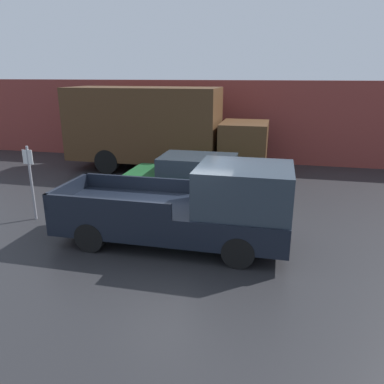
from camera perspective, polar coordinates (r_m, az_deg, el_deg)
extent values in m
plane|color=#232326|center=(9.41, -2.45, -7.83)|extent=(60.00, 60.00, 0.00)
cube|color=brown|center=(17.90, 5.62, 10.60)|extent=(28.00, 0.15, 3.75)
cube|color=black|center=(9.23, -3.10, -3.87)|extent=(5.63, 2.03, 0.67)
cube|color=#28333D|center=(8.65, 7.99, 0.54)|extent=(2.14, 1.91, 1.05)
cube|color=black|center=(10.32, -8.45, 1.36)|extent=(3.10, 0.10, 0.37)
cube|color=black|center=(8.64, -13.04, -2.14)|extent=(3.10, 0.10, 0.37)
cube|color=black|center=(10.15, -18.34, 0.35)|extent=(0.10, 2.03, 0.37)
cylinder|color=black|center=(9.88, 8.19, -4.43)|extent=(0.72, 0.26, 0.72)
cylinder|color=black|center=(8.25, 7.05, -9.01)|extent=(0.72, 0.26, 0.72)
cylinder|color=black|center=(10.70, -10.78, -2.82)|extent=(0.72, 0.26, 0.72)
cylinder|color=black|center=(9.21, -15.21, -6.58)|extent=(0.72, 0.26, 0.72)
cube|color=#1E592D|center=(12.43, 0.31, 1.54)|extent=(4.42, 1.91, 0.64)
cube|color=#28333D|center=(12.25, 0.92, 4.21)|extent=(2.43, 1.68, 0.57)
cylinder|color=black|center=(13.11, 6.99, 1.04)|extent=(0.66, 0.22, 0.66)
cylinder|color=black|center=(11.49, 6.05, -1.33)|extent=(0.66, 0.22, 0.66)
cylinder|color=black|center=(13.64, -4.52, 1.78)|extent=(0.66, 0.22, 0.66)
cylinder|color=black|center=(12.09, -6.93, -0.39)|extent=(0.66, 0.22, 0.66)
cube|color=#472D19|center=(15.55, 7.94, 7.41)|extent=(1.85, 2.34, 1.69)
cube|color=#472D19|center=(16.39, -7.32, 10.30)|extent=(6.40, 2.46, 3.01)
cylinder|color=black|center=(16.81, 7.03, 5.37)|extent=(1.02, 0.30, 1.02)
cylinder|color=black|center=(14.68, 6.09, 3.62)|extent=(1.02, 0.30, 1.02)
cylinder|color=black|center=(18.11, -9.85, 6.12)|extent=(1.02, 0.30, 1.02)
cylinder|color=black|center=(16.15, -12.82, 4.56)|extent=(1.02, 0.30, 1.02)
cylinder|color=gray|center=(11.49, -23.25, 1.19)|extent=(0.07, 0.07, 2.14)
cube|color=silver|center=(11.30, -23.78, 4.91)|extent=(0.30, 0.02, 0.40)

